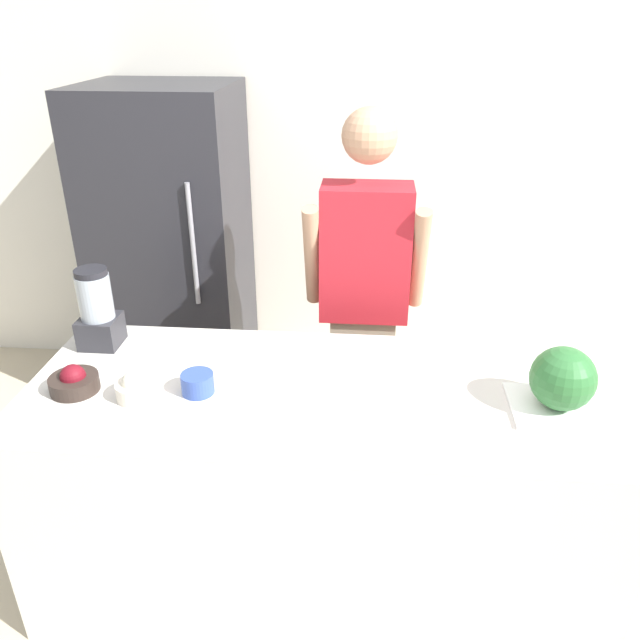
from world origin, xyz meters
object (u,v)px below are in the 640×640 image
refrigerator (173,252)px  watermelon (563,378)px  person (364,300)px  blender (97,311)px  bowl_small_blue (198,383)px  bowl_cream (136,387)px  bowl_cherries (74,381)px

refrigerator → watermelon: refrigerator is taller
refrigerator → watermelon: bearing=-38.8°
person → blender: (-1.04, -0.47, 0.13)m
person → blender: person is taller
bowl_small_blue → blender: 0.58m
bowl_cream → blender: 0.47m
bowl_cream → refrigerator: bearing=102.1°
person → bowl_cherries: (-1.00, -0.80, 0.01)m
bowl_cherries → bowl_small_blue: size_ratio=1.50×
person → blender: size_ratio=5.42×
person → watermelon: (0.67, -0.78, 0.10)m
person → watermelon: bearing=-49.6°
bowl_cherries → bowl_small_blue: (0.44, 0.02, 0.00)m
refrigerator → person: size_ratio=1.01×
watermelon → bowl_cream: 1.43m
refrigerator → bowl_cream: bearing=-77.9°
bowl_small_blue → blender: blender is taller
person → bowl_small_blue: 0.96m
refrigerator → bowl_cream: (0.31, -1.45, 0.05)m
bowl_cream → bowl_small_blue: bowl_cream is taller
blender → refrigerator: bearing=92.1°
bowl_cherries → watermelon: bearing=0.8°
refrigerator → bowl_small_blue: size_ratio=15.53×
person → bowl_cherries: size_ratio=10.28×
person → bowl_cream: bearing=-132.7°
bowl_cherries → blender: 0.36m
refrigerator → bowl_small_blue: 1.49m
refrigerator → watermelon: size_ratio=8.27×
refrigerator → bowl_small_blue: bearing=-69.9°
refrigerator → bowl_cream: 1.48m
bowl_cream → bowl_small_blue: size_ratio=1.25×
person → watermelon: size_ratio=8.19×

